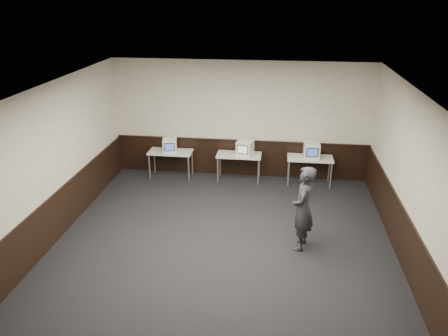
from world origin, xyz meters
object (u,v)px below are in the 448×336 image
Objects in this scene: desk_right at (310,160)px; emac_right at (312,150)px; emac_left at (170,145)px; desk_left at (171,154)px; person at (303,208)px; emac_center at (245,148)px; desk_center at (239,157)px.

emac_right reaches higher than desk_right.
emac_left is at bearing -179.20° from desk_right.
desk_left is 1.00× the size of desk_right.
person reaches higher than desk_right.
emac_right is at bearing 13.61° from emac_center.
desk_right is at bearing -10.65° from emac_left.
desk_center is at bearing -142.40° from person.
emac_center reaches higher than emac_left.
emac_right reaches higher than emac_left.
desk_right is (1.90, 0.00, 0.00)m from desk_center.
desk_center is at bearing 178.23° from emac_right.
emac_center is at bearing -179.14° from desk_right.
emac_left is 2.06m from emac_center.
desk_left is 2.08m from emac_center.
desk_right is 2.58× the size of emac_left.
emac_right reaches higher than desk_center.
emac_left is 0.26× the size of person.
desk_center is at bearing 180.00° from desk_right.
emac_left is at bearing -165.88° from emac_center.
desk_left is 2.63× the size of emac_right.
desk_center is 2.58× the size of emac_left.
emac_left is at bearing -120.89° from person.
desk_right is at bearing 135.89° from emac_right.
person reaches higher than emac_left.
desk_left is at bearing 81.44° from emac_left.
desk_left is at bearing -121.33° from person.
desk_left is at bearing -167.35° from emac_center.
emac_left reaches higher than desk_left.
desk_right is (3.80, 0.00, 0.00)m from desk_left.
desk_left is 3.80m from desk_right.
desk_right is at bearing 0.00° from desk_center.
person is (1.42, -3.21, -0.07)m from emac_center.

